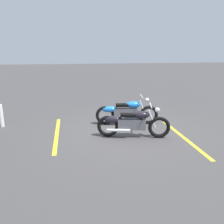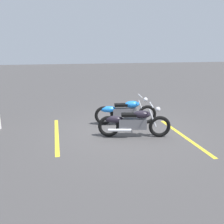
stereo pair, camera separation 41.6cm
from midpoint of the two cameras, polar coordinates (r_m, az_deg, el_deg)
The scene contains 5 objects.
ground_plane at distance 8.09m, azimuth 1.53°, elevation -4.29°, with size 60.00×60.00×0.00m, color #474444.
motorcycle_bright_foreground at distance 8.58m, azimuth 1.53°, elevation 0.11°, with size 2.23×0.62×1.04m.
motorcycle_dark_foreground at distance 7.38m, azimuth 3.25°, elevation -2.50°, with size 2.21×0.71×1.04m.
parking_stripe_near at distance 7.82m, azimuth 15.14°, elevation -5.54°, with size 3.20×0.12×0.01m, color yellow.
parking_stripe_mid at distance 7.90m, azimuth -14.42°, elevation -5.29°, with size 3.20×0.12×0.01m, color yellow.
Camera 2 is at (1.89, 7.39, 2.75)m, focal length 38.67 mm.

